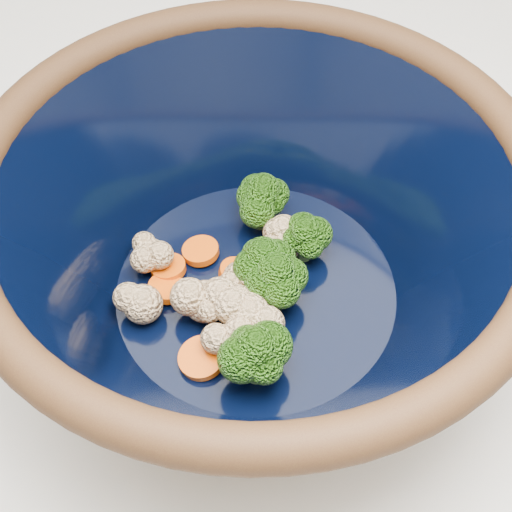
# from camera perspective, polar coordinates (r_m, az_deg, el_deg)

# --- Properties ---
(counter) EXTENTS (1.20, 1.20, 0.90)m
(counter) POSITION_cam_1_polar(r_m,az_deg,el_deg) (1.01, -1.32, -13.57)
(counter) COLOR white
(counter) RESTS_ON ground
(mixing_bowl) EXTENTS (0.45, 0.45, 0.16)m
(mixing_bowl) POSITION_cam_1_polar(r_m,az_deg,el_deg) (0.48, -0.00, 1.15)
(mixing_bowl) COLOR black
(mixing_bowl) RESTS_ON counter
(vegetable_pile) EXTENTS (0.16, 0.17, 0.05)m
(vegetable_pile) POSITION_cam_1_polar(r_m,az_deg,el_deg) (0.51, -0.50, -1.29)
(vegetable_pile) COLOR #608442
(vegetable_pile) RESTS_ON mixing_bowl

